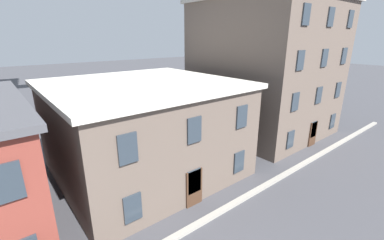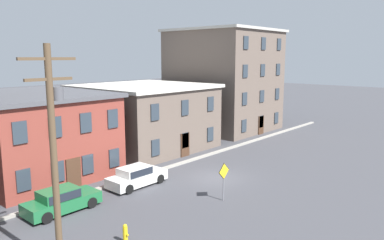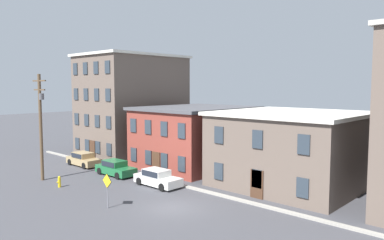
# 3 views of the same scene
# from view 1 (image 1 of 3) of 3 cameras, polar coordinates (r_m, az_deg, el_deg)

# --- Properties ---
(apartment_far) EXTENTS (11.68, 11.32, 6.37)m
(apartment_far) POSITION_cam_1_polar(r_m,az_deg,el_deg) (18.06, -10.57, -1.60)
(apartment_far) COLOR #66564C
(apartment_far) RESTS_ON ground_plane
(apartment_annex) EXTENTS (11.49, 11.62, 12.42)m
(apartment_annex) POSITION_cam_1_polar(r_m,az_deg,el_deg) (26.41, 15.73, 10.93)
(apartment_annex) COLOR #66564C
(apartment_annex) RESTS_ON ground_plane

